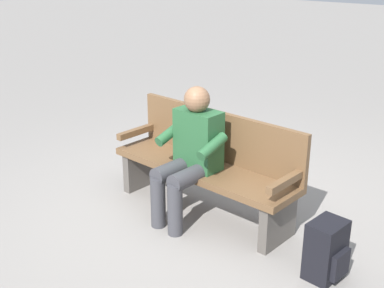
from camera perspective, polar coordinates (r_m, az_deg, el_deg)
The scene contains 4 objects.
ground_plane at distance 4.66m, azimuth 1.19°, elevation -7.56°, with size 40.00×40.00×0.00m, color gray.
bench_near at distance 4.50m, azimuth 1.83°, elevation -2.10°, with size 1.84×0.65×0.90m.
person_seated at distance 4.29m, azimuth -0.27°, elevation -0.88°, with size 0.60×0.60×1.18m.
backpack at distance 3.81m, azimuth 14.89°, elevation -11.52°, with size 0.28×0.31×0.44m.
Camera 1 is at (-2.37, 3.34, 2.22)m, focal length 47.39 mm.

